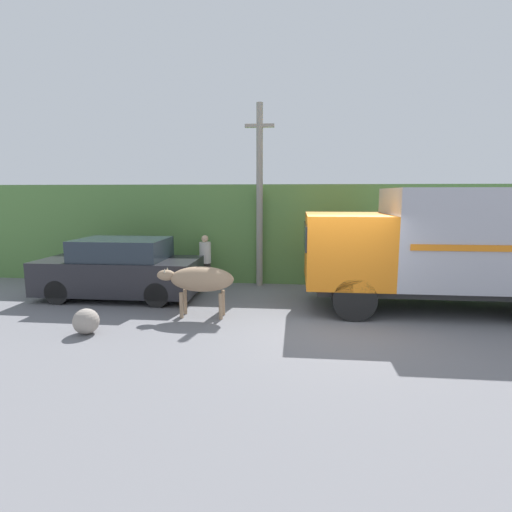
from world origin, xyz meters
TOP-DOWN VIEW (x-y plane):
  - ground_plane at (0.00, 0.00)m, footprint 60.00×60.00m
  - hillside_embankment at (0.00, 7.45)m, footprint 32.00×6.75m
  - cargo_truck at (2.84, 1.51)m, footprint 6.81×2.52m
  - brown_cow at (-3.24, 0.38)m, footprint 1.87×0.60m
  - parked_suv at (-5.92, 1.87)m, footprint 4.44×1.86m
  - pedestrian_on_hill at (-3.83, 3.48)m, footprint 0.40×0.40m
  - utility_pole at (-2.14, 3.83)m, footprint 0.90×0.20m
  - roadside_rock at (-5.37, -1.05)m, footprint 0.54×0.54m

SIDE VIEW (x-z plane):
  - ground_plane at x=0.00m, z-range 0.00..0.00m
  - roadside_rock at x=-5.37m, z-range 0.00..0.54m
  - parked_suv at x=-5.92m, z-range -0.03..1.66m
  - pedestrian_on_hill at x=-3.83m, z-range 0.07..1.72m
  - brown_cow at x=-3.24m, z-range 0.29..1.52m
  - hillside_embankment at x=0.00m, z-range 0.00..3.23m
  - cargo_truck at x=2.84m, z-range 0.17..3.24m
  - utility_pole at x=-2.14m, z-range 0.13..5.80m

